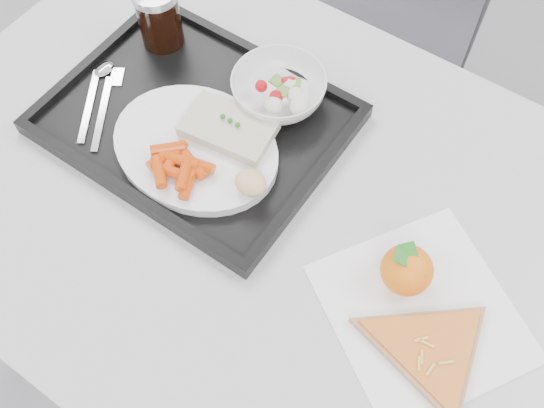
% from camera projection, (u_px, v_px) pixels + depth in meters
% --- Properties ---
extents(table, '(1.20, 0.80, 0.75)m').
position_uv_depth(table, '(275.00, 222.00, 0.97)').
color(table, '#B0B0B3').
rests_on(table, ground).
extents(tray, '(0.45, 0.35, 0.03)m').
position_uv_depth(tray, '(196.00, 121.00, 0.97)').
color(tray, black).
rests_on(tray, table).
extents(dinner_plate, '(0.27, 0.27, 0.02)m').
position_uv_depth(dinner_plate, '(196.00, 148.00, 0.93)').
color(dinner_plate, white).
rests_on(dinner_plate, tray).
extents(fish_fillet, '(0.15, 0.10, 0.03)m').
position_uv_depth(fish_fillet, '(229.00, 128.00, 0.92)').
color(fish_fillet, beige).
rests_on(fish_fillet, dinner_plate).
extents(bread_roll, '(0.05, 0.05, 0.03)m').
position_uv_depth(bread_roll, '(251.00, 183.00, 0.87)').
color(bread_roll, '#DDCB82').
rests_on(bread_roll, dinner_plate).
extents(salad_bowl, '(0.15, 0.15, 0.05)m').
position_uv_depth(salad_bowl, '(279.00, 89.00, 0.97)').
color(salad_bowl, white).
rests_on(salad_bowl, tray).
extents(cola_glass, '(0.08, 0.08, 0.11)m').
position_uv_depth(cola_glass, '(159.00, 15.00, 1.00)').
color(cola_glass, black).
rests_on(cola_glass, tray).
extents(cutlery, '(0.13, 0.16, 0.01)m').
position_uv_depth(cutlery, '(101.00, 93.00, 0.99)').
color(cutlery, silver).
rests_on(cutlery, tray).
extents(napkin, '(0.34, 0.34, 0.00)m').
position_uv_depth(napkin, '(421.00, 312.00, 0.82)').
color(napkin, white).
rests_on(napkin, table).
extents(tangerine, '(0.10, 0.10, 0.07)m').
position_uv_depth(tangerine, '(407.00, 270.00, 0.82)').
color(tangerine, '#FF5200').
rests_on(tangerine, napkin).
extents(pizza_slice, '(0.27, 0.27, 0.02)m').
position_uv_depth(pizza_slice, '(430.00, 349.00, 0.79)').
color(pizza_slice, tan).
rests_on(pizza_slice, napkin).
extents(carrot_pile, '(0.10, 0.09, 0.02)m').
position_uv_depth(carrot_pile, '(179.00, 165.00, 0.89)').
color(carrot_pile, '#D03E0A').
rests_on(carrot_pile, dinner_plate).
extents(salad_contents, '(0.09, 0.08, 0.02)m').
position_uv_depth(salad_contents, '(287.00, 95.00, 0.95)').
color(salad_contents, '#B20D14').
rests_on(salad_contents, salad_bowl).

